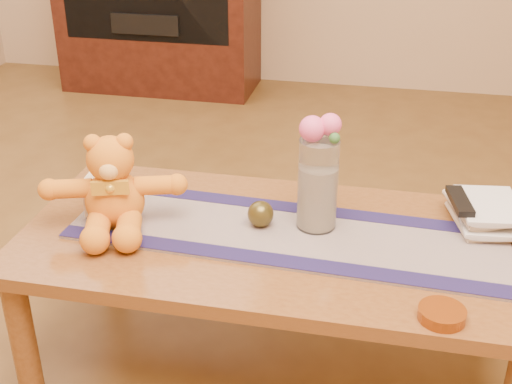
% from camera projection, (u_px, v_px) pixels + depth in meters
% --- Properties ---
extents(floor, '(5.50, 5.50, 0.00)m').
position_uv_depth(floor, '(272.00, 362.00, 2.09)').
color(floor, brown).
rests_on(floor, ground).
extents(coffee_table_top, '(1.40, 0.70, 0.04)m').
position_uv_depth(coffee_table_top, '(274.00, 242.00, 1.89)').
color(coffee_table_top, brown).
rests_on(coffee_table_top, floor).
extents(table_leg_fl, '(0.07, 0.07, 0.41)m').
position_uv_depth(table_leg_fl, '(23.00, 341.00, 1.86)').
color(table_leg_fl, brown).
rests_on(table_leg_fl, floor).
extents(table_leg_bl, '(0.07, 0.07, 0.41)m').
position_uv_depth(table_leg_bl, '(108.00, 235.00, 2.36)').
color(table_leg_bl, brown).
rests_on(table_leg_bl, floor).
extents(table_leg_br, '(0.07, 0.07, 0.41)m').
position_uv_depth(table_leg_br, '(491.00, 278.00, 2.13)').
color(table_leg_br, brown).
rests_on(table_leg_br, floor).
extents(persian_runner, '(1.21, 0.40, 0.01)m').
position_uv_depth(persian_runner, '(286.00, 233.00, 1.88)').
color(persian_runner, '#1C1B4B').
rests_on(persian_runner, coffee_table_top).
extents(runner_border_near, '(1.20, 0.11, 0.00)m').
position_uv_depth(runner_border_near, '(274.00, 260.00, 1.75)').
color(runner_border_near, '#1C1643').
rests_on(runner_border_near, persian_runner).
extents(runner_border_far, '(1.20, 0.11, 0.00)m').
position_uv_depth(runner_border_far, '(296.00, 208.00, 2.00)').
color(runner_border_far, '#1C1643').
rests_on(runner_border_far, persian_runner).
extents(teddy_bear, '(0.45, 0.41, 0.26)m').
position_uv_depth(teddy_bear, '(113.00, 182.00, 1.87)').
color(teddy_bear, orange).
rests_on(teddy_bear, persian_runner).
extents(pillar_candle, '(0.10, 0.10, 0.11)m').
position_uv_depth(pillar_candle, '(104.00, 193.00, 1.97)').
color(pillar_candle, '#FFE7BB').
rests_on(pillar_candle, persian_runner).
extents(candle_wick, '(0.00, 0.00, 0.01)m').
position_uv_depth(candle_wick, '(102.00, 174.00, 1.94)').
color(candle_wick, black).
rests_on(candle_wick, pillar_candle).
extents(glass_vase, '(0.11, 0.11, 0.26)m').
position_uv_depth(glass_vase, '(318.00, 184.00, 1.85)').
color(glass_vase, silver).
rests_on(glass_vase, persian_runner).
extents(potpourri_fill, '(0.09, 0.09, 0.18)m').
position_uv_depth(potpourri_fill, '(317.00, 197.00, 1.87)').
color(potpourri_fill, beige).
rests_on(potpourri_fill, glass_vase).
extents(rose_left, '(0.07, 0.07, 0.07)m').
position_uv_depth(rose_left, '(312.00, 129.00, 1.77)').
color(rose_left, '#E9528B').
rests_on(rose_left, glass_vase).
extents(rose_right, '(0.06, 0.06, 0.06)m').
position_uv_depth(rose_right, '(330.00, 124.00, 1.77)').
color(rose_right, '#E9528B').
rests_on(rose_right, glass_vase).
extents(blue_flower_back, '(0.04, 0.04, 0.04)m').
position_uv_depth(blue_flower_back, '(326.00, 126.00, 1.81)').
color(blue_flower_back, '#4D4EA7').
rests_on(blue_flower_back, glass_vase).
extents(blue_flower_side, '(0.04, 0.04, 0.04)m').
position_uv_depth(blue_flower_side, '(310.00, 130.00, 1.81)').
color(blue_flower_side, '#4D4EA7').
rests_on(blue_flower_side, glass_vase).
extents(leaf_sprig, '(0.03, 0.03, 0.03)m').
position_uv_depth(leaf_sprig, '(334.00, 138.00, 1.76)').
color(leaf_sprig, '#33662D').
rests_on(leaf_sprig, glass_vase).
extents(bronze_ball, '(0.09, 0.09, 0.07)m').
position_uv_depth(bronze_ball, '(261.00, 214.00, 1.90)').
color(bronze_ball, '#443B16').
rests_on(bronze_ball, persian_runner).
extents(book_bottom, '(0.21, 0.26, 0.02)m').
position_uv_depth(book_bottom, '(455.00, 222.00, 1.92)').
color(book_bottom, beige).
rests_on(book_bottom, coffee_table_top).
extents(book_lower, '(0.19, 0.24, 0.02)m').
position_uv_depth(book_lower, '(458.00, 217.00, 1.91)').
color(book_lower, beige).
rests_on(book_lower, book_bottom).
extents(book_upper, '(0.22, 0.26, 0.02)m').
position_uv_depth(book_upper, '(455.00, 210.00, 1.91)').
color(book_upper, beige).
rests_on(book_upper, book_lower).
extents(book_top, '(0.19, 0.24, 0.02)m').
position_uv_depth(book_top, '(460.00, 205.00, 1.90)').
color(book_top, beige).
rests_on(book_top, book_upper).
extents(tv_remote, '(0.07, 0.17, 0.02)m').
position_uv_depth(tv_remote, '(460.00, 201.00, 1.88)').
color(tv_remote, black).
rests_on(tv_remote, book_top).
extents(amber_dish, '(0.13, 0.13, 0.03)m').
position_uv_depth(amber_dish, '(442.00, 314.00, 1.54)').
color(amber_dish, '#BF5914').
rests_on(amber_dish, coffee_table_top).
extents(media_cabinet, '(1.20, 0.50, 1.10)m').
position_uv_depth(media_cabinet, '(158.00, 1.00, 4.22)').
color(media_cabinet, black).
rests_on(media_cabinet, floor).
extents(stereo_lower, '(0.42, 0.28, 0.12)m').
position_uv_depth(stereo_lower, '(152.00, 20.00, 4.14)').
color(stereo_lower, black).
rests_on(stereo_lower, media_cabinet).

